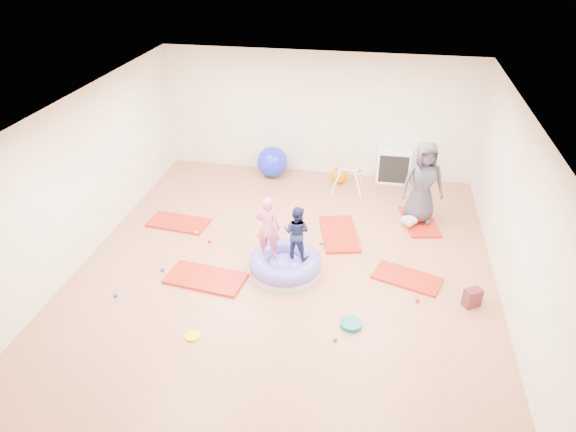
# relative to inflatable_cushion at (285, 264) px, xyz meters

# --- Properties ---
(room) EXTENTS (7.01, 8.01, 2.81)m
(room) POSITION_rel_inflatable_cushion_xyz_m (-0.02, 0.04, 1.25)
(room) COLOR #A06C4D
(room) RESTS_ON ground
(gym_mat_front_left) EXTENTS (1.36, 0.80, 0.05)m
(gym_mat_front_left) POSITION_rel_inflatable_cushion_xyz_m (-1.26, -0.47, -0.13)
(gym_mat_front_left) COLOR red
(gym_mat_front_left) RESTS_ON ground
(gym_mat_mid_left) EXTENTS (1.22, 0.70, 0.05)m
(gym_mat_mid_left) POSITION_rel_inflatable_cushion_xyz_m (-2.36, 1.16, -0.13)
(gym_mat_mid_left) COLOR red
(gym_mat_mid_left) RESTS_ON ground
(gym_mat_center_back) EXTENTS (0.92, 1.39, 0.05)m
(gym_mat_center_back) POSITION_rel_inflatable_cushion_xyz_m (0.79, 1.33, -0.13)
(gym_mat_center_back) COLOR red
(gym_mat_center_back) RESTS_ON ground
(gym_mat_right) EXTENTS (1.21, 0.86, 0.05)m
(gym_mat_right) POSITION_rel_inflatable_cushion_xyz_m (2.03, 0.16, -0.13)
(gym_mat_right) COLOR red
(gym_mat_right) RESTS_ON ground
(gym_mat_rear_right) EXTENTS (0.82, 1.27, 0.05)m
(gym_mat_rear_right) POSITION_rel_inflatable_cushion_xyz_m (2.30, 2.07, -0.13)
(gym_mat_rear_right) COLOR red
(gym_mat_rear_right) RESTS_ON ground
(inflatable_cushion) EXTENTS (1.24, 1.24, 0.39)m
(inflatable_cushion) POSITION_rel_inflatable_cushion_xyz_m (0.00, 0.00, 0.00)
(inflatable_cushion) COLOR silver
(inflatable_cushion) RESTS_ON ground
(child_pink) EXTENTS (0.41, 0.27, 1.11)m
(child_pink) POSITION_rel_inflatable_cushion_xyz_m (-0.28, -0.02, 0.76)
(child_pink) COLOR #D65C89
(child_pink) RESTS_ON inflatable_cushion
(child_navy) EXTENTS (0.53, 0.45, 0.94)m
(child_navy) POSITION_rel_inflatable_cushion_xyz_m (0.18, 0.05, 0.68)
(child_navy) COLOR #161E43
(child_navy) RESTS_ON inflatable_cushion
(adult_caregiver) EXTENTS (0.89, 0.68, 1.62)m
(adult_caregiver) POSITION_rel_inflatable_cushion_xyz_m (2.26, 2.11, 0.71)
(adult_caregiver) COLOR #393744
(adult_caregiver) RESTS_ON gym_mat_rear_right
(infant) EXTENTS (0.33, 0.34, 0.20)m
(infant) POSITION_rel_inflatable_cushion_xyz_m (2.09, 1.85, -0.00)
(infant) COLOR #A9B8DE
(infant) RESTS_ON gym_mat_rear_right
(ball_pit_balls) EXTENTS (4.78, 2.87, 0.07)m
(ball_pit_balls) POSITION_rel_inflatable_cushion_xyz_m (-0.79, -0.04, -0.12)
(ball_pit_balls) COLOR red
(ball_pit_balls) RESTS_ON ground
(exercise_ball_blue) EXTENTS (0.71, 0.71, 0.71)m
(exercise_ball_blue) POSITION_rel_inflatable_cushion_xyz_m (-0.99, 3.61, 0.20)
(exercise_ball_blue) COLOR #1B23DD
(exercise_ball_blue) RESTS_ON ground
(exercise_ball_orange) EXTENTS (0.37, 0.37, 0.37)m
(exercise_ball_orange) POSITION_rel_inflatable_cushion_xyz_m (0.57, 3.53, 0.03)
(exercise_ball_orange) COLOR orange
(exercise_ball_orange) RESTS_ON ground
(infant_play_gym) EXTENTS (0.67, 0.64, 0.51)m
(infant_play_gym) POSITION_rel_inflatable_cushion_xyz_m (0.78, 3.19, 0.19)
(infant_play_gym) COLOR white
(infant_play_gym) RESTS_ON ground
(cube_shelf) EXTENTS (0.75, 0.37, 0.75)m
(cube_shelf) POSITION_rel_inflatable_cushion_xyz_m (1.75, 3.83, 0.22)
(cube_shelf) COLOR white
(cube_shelf) RESTS_ON ground
(balance_disc) EXTENTS (0.32, 0.32, 0.07)m
(balance_disc) POSITION_rel_inflatable_cushion_xyz_m (1.21, -1.14, -0.12)
(balance_disc) COLOR #0D6377
(balance_disc) RESTS_ON ground
(backpack) EXTENTS (0.31, 0.28, 0.31)m
(backpack) POSITION_rel_inflatable_cushion_xyz_m (3.00, -0.34, 0.00)
(backpack) COLOR maroon
(backpack) RESTS_ON ground
(yellow_toy) EXTENTS (0.22, 0.22, 0.03)m
(yellow_toy) POSITION_rel_inflatable_cushion_xyz_m (-1.02, -1.79, -0.14)
(yellow_toy) COLOR yellow
(yellow_toy) RESTS_ON ground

